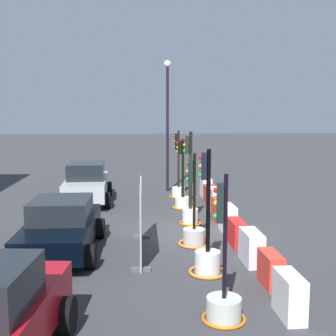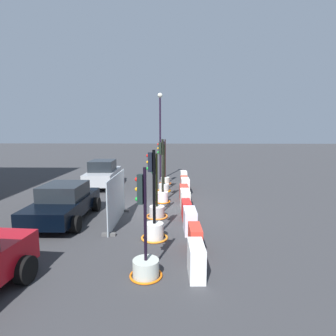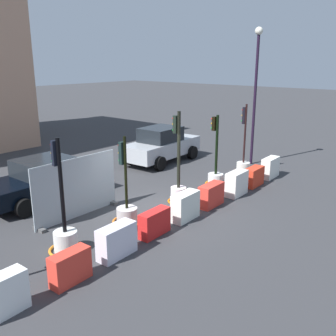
# 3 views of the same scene
# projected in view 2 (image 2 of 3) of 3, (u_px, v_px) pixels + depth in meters

# --- Properties ---
(ground_plane) EXTENTS (120.00, 120.00, 0.00)m
(ground_plane) POSITION_uv_depth(u_px,v_px,m) (160.00, 208.00, 13.19)
(ground_plane) COLOR #333437
(traffic_light_0) EXTENTS (0.86, 0.86, 2.88)m
(traffic_light_0) POSITION_uv_depth(u_px,v_px,m) (145.00, 261.00, 7.03)
(traffic_light_0) COLOR #B1BAAF
(traffic_light_0) RESTS_ON ground_plane
(traffic_light_1) EXTENTS (0.95, 0.95, 3.12)m
(traffic_light_1) POSITION_uv_depth(u_px,v_px,m) (154.00, 225.00, 9.46)
(traffic_light_1) COLOR silver
(traffic_light_1) RESTS_ON ground_plane
(traffic_light_2) EXTENTS (0.95, 0.95, 2.79)m
(traffic_light_2) POSITION_uv_depth(u_px,v_px,m) (157.00, 208.00, 11.82)
(traffic_light_2) COLOR #B5ADAC
(traffic_light_2) RESTS_ON ground_plane
(traffic_light_3) EXTENTS (0.79, 0.79, 3.30)m
(traffic_light_3) POSITION_uv_depth(u_px,v_px,m) (162.00, 190.00, 14.22)
(traffic_light_3) COLOR silver
(traffic_light_3) RESTS_ON ground_plane
(traffic_light_4) EXTENTS (0.86, 0.86, 2.89)m
(traffic_light_4) POSITION_uv_depth(u_px,v_px,m) (164.00, 184.00, 16.76)
(traffic_light_4) COLOR silver
(traffic_light_4) RESTS_ON ground_plane
(traffic_light_5) EXTENTS (0.88, 0.88, 3.12)m
(traffic_light_5) POSITION_uv_depth(u_px,v_px,m) (165.00, 177.00, 19.06)
(traffic_light_5) COLOR silver
(traffic_light_5) RESTS_ON ground_plane
(construction_barrier_0) EXTENTS (0.98, 0.43, 0.88)m
(construction_barrier_0) POSITION_uv_depth(u_px,v_px,m) (196.00, 260.00, 7.06)
(construction_barrier_0) COLOR white
(construction_barrier_0) RESTS_ON ground_plane
(construction_barrier_1) EXTENTS (1.00, 0.41, 0.78)m
(construction_barrier_1) POSITION_uv_depth(u_px,v_px,m) (195.00, 238.00, 8.61)
(construction_barrier_1) COLOR red
(construction_barrier_1) RESTS_ON ground_plane
(construction_barrier_2) EXTENTS (1.12, 0.48, 0.86)m
(construction_barrier_2) POSITION_uv_depth(u_px,v_px,m) (190.00, 221.00, 10.11)
(construction_barrier_2) COLOR silver
(construction_barrier_2) RESTS_ON ground_plane
(construction_barrier_3) EXTENTS (1.09, 0.40, 0.76)m
(construction_barrier_3) POSITION_uv_depth(u_px,v_px,m) (186.00, 210.00, 11.67)
(construction_barrier_3) COLOR red
(construction_barrier_3) RESTS_ON ground_plane
(construction_barrier_4) EXTENTS (1.08, 0.46, 0.90)m
(construction_barrier_4) POSITION_uv_depth(u_px,v_px,m) (185.00, 199.00, 13.13)
(construction_barrier_4) COLOR white
(construction_barrier_4) RESTS_ON ground_plane
(construction_barrier_5) EXTENTS (1.11, 0.47, 0.80)m
(construction_barrier_5) POSITION_uv_depth(u_px,v_px,m) (184.00, 193.00, 14.64)
(construction_barrier_5) COLOR red
(construction_barrier_5) RESTS_ON ground_plane
(construction_barrier_6) EXTENTS (1.05, 0.50, 0.92)m
(construction_barrier_6) POSITION_uv_depth(u_px,v_px,m) (185.00, 186.00, 16.18)
(construction_barrier_6) COLOR white
(construction_barrier_6) RESTS_ON ground_plane
(construction_barrier_7) EXTENTS (1.09, 0.48, 0.77)m
(construction_barrier_7) POSITION_uv_depth(u_px,v_px,m) (184.00, 183.00, 17.60)
(construction_barrier_7) COLOR red
(construction_barrier_7) RESTS_ON ground_plane
(construction_barrier_8) EXTENTS (1.08, 0.46, 0.89)m
(construction_barrier_8) POSITION_uv_depth(u_px,v_px,m) (184.00, 178.00, 19.07)
(construction_barrier_8) COLOR white
(construction_barrier_8) RESTS_ON ground_plane
(car_black_sedan) EXTENTS (4.38, 2.23, 1.54)m
(car_black_sedan) POSITION_uv_depth(u_px,v_px,m) (64.00, 202.00, 11.39)
(car_black_sedan) COLOR black
(car_black_sedan) RESTS_ON ground_plane
(car_silver_hatchback) EXTENTS (4.49, 2.28, 1.76)m
(car_silver_hatchback) POSITION_uv_depth(u_px,v_px,m) (103.00, 174.00, 18.19)
(car_silver_hatchback) COLOR #AAAFB6
(car_silver_hatchback) RESTS_ON ground_plane
(street_lamp_post) EXTENTS (0.36, 0.36, 6.42)m
(street_lamp_post) POSITION_uv_depth(u_px,v_px,m) (160.00, 126.00, 20.13)
(street_lamp_post) COLOR black
(street_lamp_post) RESTS_ON ground_plane
(site_fence_panel) EXTENTS (3.24, 0.50, 1.98)m
(site_fence_panel) POSITION_uv_depth(u_px,v_px,m) (117.00, 200.00, 11.11)
(site_fence_panel) COLOR #92A1A8
(site_fence_panel) RESTS_ON ground_plane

